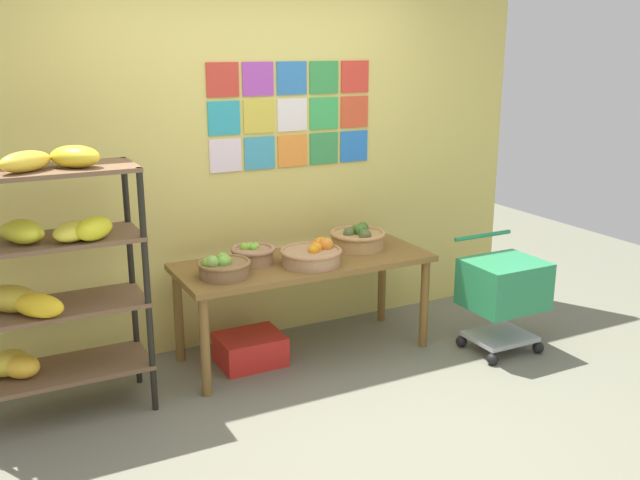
{
  "coord_description": "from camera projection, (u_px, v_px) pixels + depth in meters",
  "views": [
    {
      "loc": [
        -1.77,
        -2.96,
        2.05
      ],
      "look_at": [
        0.19,
        0.86,
        0.86
      ],
      "focal_mm": 39.77,
      "sensor_mm": 36.0,
      "label": 1
    }
  ],
  "objects": [
    {
      "name": "fruit_basket_centre",
      "position": [
        358.0,
        238.0,
        4.94
      ],
      "size": [
        0.39,
        0.39,
        0.17
      ],
      "color": "tan",
      "rests_on": "display_table"
    },
    {
      "name": "produce_crate_under_table",
      "position": [
        250.0,
        349.0,
        4.7
      ],
      "size": [
        0.42,
        0.35,
        0.2
      ],
      "primitive_type": "cube",
      "color": "red",
      "rests_on": "ground"
    },
    {
      "name": "fruit_basket_left",
      "position": [
        223.0,
        267.0,
        4.33
      ],
      "size": [
        0.33,
        0.33,
        0.15
      ],
      "color": "olive",
      "rests_on": "display_table"
    },
    {
      "name": "shopping_cart",
      "position": [
        503.0,
        288.0,
        4.81
      ],
      "size": [
        0.5,
        0.47,
        0.78
      ],
      "rotation": [
        0.0,
        0.0,
        -0.16
      ],
      "color": "black",
      "rests_on": "ground"
    },
    {
      "name": "display_table",
      "position": [
        304.0,
        270.0,
        4.72
      ],
      "size": [
        1.7,
        0.67,
        0.67
      ],
      "color": "brown",
      "rests_on": "ground"
    },
    {
      "name": "fruit_basket_back_left",
      "position": [
        253.0,
        254.0,
        4.6
      ],
      "size": [
        0.29,
        0.29,
        0.13
      ],
      "color": "#A27850",
      "rests_on": "display_table"
    },
    {
      "name": "ground",
      "position": [
        360.0,
        433.0,
        3.87
      ],
      "size": [
        9.06,
        9.06,
        0.0
      ],
      "primitive_type": "plane",
      "color": "slate"
    },
    {
      "name": "fruit_basket_back_right",
      "position": [
        312.0,
        255.0,
        4.58
      ],
      "size": [
        0.4,
        0.4,
        0.16
      ],
      "color": "tan",
      "rests_on": "display_table"
    },
    {
      "name": "banana_shelf_unit",
      "position": [
        37.0,
        270.0,
        3.8
      ],
      "size": [
        1.0,
        0.51,
        1.56
      ],
      "color": "black",
      "rests_on": "ground"
    },
    {
      "name": "back_wall_with_art",
      "position": [
        248.0,
        132.0,
        4.81
      ],
      "size": [
        4.37,
        0.07,
        2.95
      ],
      "color": "#DCC963",
      "rests_on": "ground"
    }
  ]
}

